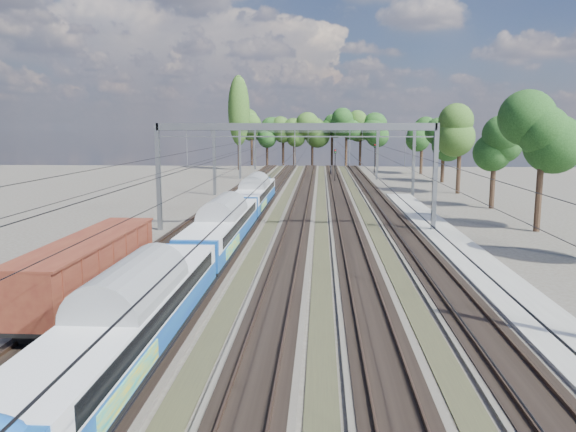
# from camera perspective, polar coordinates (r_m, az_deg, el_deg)

# --- Properties ---
(ground) EXTENTS (220.00, 220.00, 0.00)m
(ground) POSITION_cam_1_polar(r_m,az_deg,el_deg) (18.67, -3.86, -18.62)
(ground) COLOR #47423A
(ground) RESTS_ON ground
(track_bed) EXTENTS (21.00, 130.00, 0.34)m
(track_bed) POSITION_cam_1_polar(r_m,az_deg,el_deg) (62.04, 1.32, 1.07)
(track_bed) COLOR #47423A
(track_bed) RESTS_ON ground
(platform) EXTENTS (3.00, 70.00, 0.30)m
(platform) POSITION_cam_1_polar(r_m,az_deg,el_deg) (38.66, 18.06, -4.16)
(platform) COLOR gray
(platform) RESTS_ON ground
(catenary) EXTENTS (25.65, 130.00, 9.00)m
(catenary) POSITION_cam_1_polar(r_m,az_deg,el_deg) (69.15, 1.85, 7.13)
(catenary) COLOR slate
(catenary) RESTS_ON ground
(tree_belt) EXTENTS (39.43, 100.70, 12.23)m
(tree_belt) POSITION_cam_1_polar(r_m,az_deg,el_deg) (110.80, 5.87, 8.77)
(tree_belt) COLOR black
(tree_belt) RESTS_ON ground
(poplar) EXTENTS (4.40, 4.40, 19.04)m
(poplar) POSITION_cam_1_polar(r_m,az_deg,el_deg) (115.66, -5.02, 10.57)
(poplar) COLOR black
(poplar) RESTS_ON ground
(emu_train) EXTENTS (2.65, 56.18, 3.88)m
(emu_train) POSITION_cam_1_polar(r_m,az_deg,el_deg) (38.34, -6.69, -0.63)
(emu_train) COLOR black
(emu_train) RESTS_ON ground
(freight_boxcar) EXTENTS (2.60, 12.54, 3.23)m
(freight_boxcar) POSITION_cam_1_polar(r_m,az_deg,el_deg) (28.93, -19.51, -4.87)
(freight_boxcar) COLOR black
(freight_boxcar) RESTS_ON ground
(worker) EXTENTS (0.58, 0.75, 1.83)m
(worker) POSITION_cam_1_polar(r_m,az_deg,el_deg) (101.94, 4.37, 4.62)
(worker) COLOR black
(worker) RESTS_ON ground
(signal_near) EXTENTS (0.37, 0.34, 5.18)m
(signal_near) POSITION_cam_1_polar(r_m,az_deg,el_deg) (89.99, 4.81, 5.54)
(signal_near) COLOR black
(signal_near) RESTS_ON ground
(signal_far) EXTENTS (0.40, 0.38, 5.67)m
(signal_far) POSITION_cam_1_polar(r_m,az_deg,el_deg) (103.30, 8.80, 6.08)
(signal_far) COLOR black
(signal_far) RESTS_ON ground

